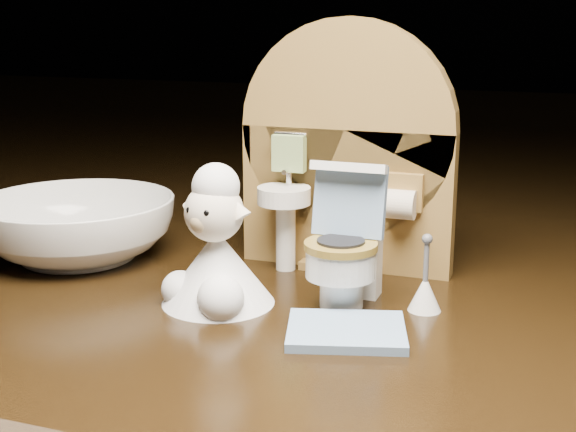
{
  "coord_description": "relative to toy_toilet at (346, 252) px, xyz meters",
  "views": [
    {
      "loc": [
        0.13,
        -0.39,
        0.15
      ],
      "look_at": [
        -0.02,
        0.0,
        0.05
      ],
      "focal_mm": 50.0,
      "sensor_mm": 36.0,
      "label": 1
    }
  ],
  "objects": [
    {
      "name": "ceramic_bowl",
      "position": [
        -0.18,
        0.02,
        -0.01
      ],
      "size": [
        0.15,
        0.15,
        0.04
      ],
      "primitive_type": "imported",
      "rotation": [
        0.0,
        0.0,
        -0.25
      ],
      "color": "white",
      "rests_on": "ground"
    },
    {
      "name": "plush_lamb",
      "position": [
        -0.06,
        -0.03,
        -0.0
      ],
      "size": [
        0.06,
        0.06,
        0.08
      ],
      "rotation": [
        0.0,
        0.0,
        -0.23
      ],
      "color": "white",
      "rests_on": "ground"
    },
    {
      "name": "backdrop_panel",
      "position": [
        -0.02,
        0.06,
        0.04
      ],
      "size": [
        0.13,
        0.05,
        0.15
      ],
      "color": "olive",
      "rests_on": "ground"
    },
    {
      "name": "toy_toilet",
      "position": [
        0.0,
        0.0,
        0.0
      ],
      "size": [
        0.04,
        0.05,
        0.08
      ],
      "rotation": [
        0.0,
        0.0,
        -0.0
      ],
      "color": "white",
      "rests_on": "ground"
    },
    {
      "name": "toilet_brush",
      "position": [
        0.04,
        0.0,
        -0.02
      ],
      "size": [
        0.02,
        0.02,
        0.04
      ],
      "color": "white",
      "rests_on": "ground"
    },
    {
      "name": "bath_mat",
      "position": [
        0.01,
        -0.05,
        -0.03
      ],
      "size": [
        0.07,
        0.06,
        0.0
      ],
      "primitive_type": "cube",
      "rotation": [
        0.0,
        0.0,
        0.28
      ],
      "color": "#7495BB",
      "rests_on": "ground"
    }
  ]
}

